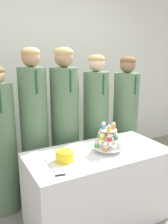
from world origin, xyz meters
The scene contains 10 objects.
wall_back centered at (0.00, 1.78, 1.35)m, with size 9.00×0.06×2.70m.
table centered at (0.00, 0.32, 0.35)m, with size 1.30×0.64×0.71m.
round_cake centered at (-0.35, 0.27, 0.76)m, with size 0.27×0.27×0.11m.
cake_knife centered at (-0.43, 0.08, 0.71)m, with size 0.25×0.07×0.01m.
cupcake_stand centered at (0.08, 0.30, 0.84)m, with size 0.27×0.27×0.27m.
student_0 centered at (-0.74, 0.91, 0.69)m, with size 0.28×0.29×1.47m.
student_1 centered at (-0.41, 0.91, 0.78)m, with size 0.28×0.29×1.63m.
student_2 centered at (-0.06, 0.91, 0.78)m, with size 0.31×0.31×1.64m.
student_3 centered at (0.33, 0.91, 0.75)m, with size 0.29×0.30×1.56m.
student_4 centered at (0.76, 0.91, 0.73)m, with size 0.31×0.32×1.54m.
Camera 1 is at (-1.06, -1.38, 1.58)m, focal length 38.00 mm.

